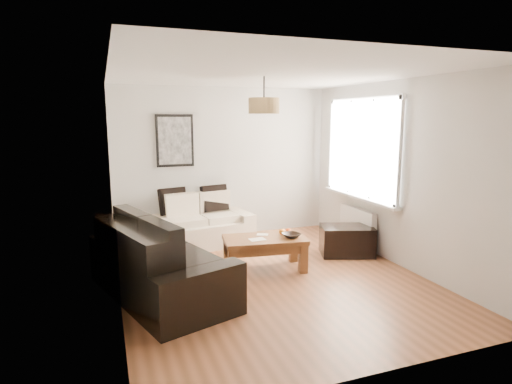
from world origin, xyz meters
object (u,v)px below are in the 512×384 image
object	(u,v)px
coffee_table	(265,253)
ottoman	(347,240)
sofa_leather	(160,259)
loveseat_cream	(202,221)

from	to	relation	value
coffee_table	ottoman	distance (m)	1.43
sofa_leather	ottoman	world-z (taller)	sofa_leather
sofa_leather	ottoman	bearing A→B (deg)	-97.17
loveseat_cream	coffee_table	xyz separation A→B (m)	(0.56, -1.43, -0.17)
loveseat_cream	coffee_table	distance (m)	1.55
loveseat_cream	ottoman	world-z (taller)	loveseat_cream
coffee_table	sofa_leather	bearing A→B (deg)	-165.06
sofa_leather	ottoman	size ratio (longest dim) A/B	2.63
coffee_table	ottoman	bearing A→B (deg)	6.61
sofa_leather	coffee_table	distance (m)	1.53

